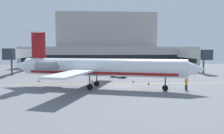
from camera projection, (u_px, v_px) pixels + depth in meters
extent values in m
cube|color=slate|center=(119.00, 87.00, 39.96)|extent=(120.00, 120.00, 0.10)
cube|color=yellow|center=(118.00, 84.00, 43.01)|extent=(108.00, 0.24, 0.01)
cube|color=red|center=(156.00, 77.00, 54.12)|extent=(0.30, 8.00, 0.01)
cube|color=#B7B2A8|center=(110.00, 57.00, 86.67)|extent=(61.77, 14.27, 7.18)
cube|color=#A8A49A|center=(106.00, 30.00, 89.41)|extent=(36.43, 9.99, 12.59)
cube|color=black|center=(111.00, 59.00, 79.57)|extent=(59.30, 0.12, 2.85)
cube|color=silver|center=(190.00, 54.00, 71.51)|extent=(1.40, 19.41, 2.40)
cube|color=#2D333D|center=(207.00, 55.00, 60.96)|extent=(2.40, 2.00, 2.64)
cylinder|color=#4C4C51|center=(180.00, 63.00, 79.90)|extent=(0.44, 0.44, 3.69)
cylinder|color=#4C4C51|center=(203.00, 66.00, 62.88)|extent=(0.44, 0.44, 3.69)
cube|color=silver|center=(24.00, 53.00, 66.90)|extent=(1.40, 21.53, 2.40)
cube|color=#2D333D|center=(9.00, 54.00, 55.30)|extent=(2.40, 2.00, 2.64)
cylinder|color=#4C4C51|center=(33.00, 63.00, 76.35)|extent=(0.44, 0.44, 3.99)
cylinder|color=#4C4C51|center=(12.00, 67.00, 57.23)|extent=(0.44, 0.44, 3.99)
cylinder|color=white|center=(101.00, 67.00, 37.93)|extent=(26.10, 10.88, 2.80)
cube|color=maroon|center=(101.00, 72.00, 37.98)|extent=(23.49, 9.79, 0.50)
cone|color=white|center=(195.00, 69.00, 34.51)|extent=(3.78, 3.56, 2.74)
cone|color=white|center=(22.00, 66.00, 41.41)|extent=(4.20, 3.39, 2.38)
cube|color=white|center=(100.00, 67.00, 45.10)|extent=(6.44, 11.34, 0.28)
cube|color=white|center=(71.00, 74.00, 31.87)|extent=(6.44, 11.34, 0.28)
cylinder|color=gray|center=(59.00, 64.00, 42.08)|extent=(3.67, 2.50, 1.54)
cylinder|color=gray|center=(46.00, 66.00, 37.81)|extent=(3.67, 2.50, 1.54)
cube|color=maroon|center=(38.00, 45.00, 40.33)|extent=(2.47, 1.01, 4.37)
cube|color=white|center=(38.00, 32.00, 40.17)|extent=(3.25, 4.86, 0.20)
cylinder|color=#3F3F44|center=(165.00, 81.00, 35.66)|extent=(0.20, 0.20, 1.56)
cylinder|color=black|center=(165.00, 88.00, 35.73)|extent=(0.96, 0.61, 0.90)
cylinder|color=#3F3F44|center=(97.00, 78.00, 40.15)|extent=(0.20, 0.20, 1.56)
cylinder|color=black|center=(97.00, 84.00, 40.22)|extent=(0.96, 0.61, 0.90)
cylinder|color=#3F3F44|center=(90.00, 81.00, 36.63)|extent=(0.20, 0.20, 1.56)
cylinder|color=black|center=(90.00, 87.00, 36.70)|extent=(0.96, 0.61, 0.90)
cube|color=#E5B20C|center=(188.00, 71.00, 61.70)|extent=(3.42, 2.71, 0.69)
cube|color=#C3970A|center=(191.00, 67.00, 61.99)|extent=(1.69, 1.88, 1.30)
cylinder|color=black|center=(189.00, 72.00, 62.96)|extent=(0.75, 0.52, 0.70)
cylinder|color=black|center=(194.00, 72.00, 61.41)|extent=(0.75, 0.52, 0.70)
cylinder|color=black|center=(183.00, 72.00, 62.05)|extent=(0.75, 0.52, 0.70)
cylinder|color=black|center=(187.00, 73.00, 60.50)|extent=(0.75, 0.52, 0.70)
cube|color=#19389E|center=(119.00, 74.00, 53.53)|extent=(4.11, 2.96, 0.60)
cube|color=navy|center=(123.00, 70.00, 53.18)|extent=(1.95, 2.03, 1.22)
cylinder|color=black|center=(125.00, 75.00, 54.06)|extent=(0.75, 0.50, 0.70)
cylinder|color=black|center=(123.00, 76.00, 52.33)|extent=(0.75, 0.50, 0.70)
cylinder|color=black|center=(114.00, 75.00, 54.76)|extent=(0.75, 0.50, 0.70)
cylinder|color=black|center=(112.00, 76.00, 53.04)|extent=(0.75, 0.50, 0.70)
cube|color=silver|center=(110.00, 70.00, 64.20)|extent=(3.85, 4.44, 0.57)
cube|color=#B8B1A9|center=(108.00, 67.00, 63.15)|extent=(2.33, 2.30, 1.11)
cylinder|color=black|center=(111.00, 72.00, 62.52)|extent=(0.62, 0.74, 0.70)
cylinder|color=black|center=(105.00, 72.00, 63.46)|extent=(0.62, 0.74, 0.70)
cylinder|color=black|center=(116.00, 71.00, 64.99)|extent=(0.62, 0.74, 0.70)
cylinder|color=black|center=(110.00, 71.00, 65.93)|extent=(0.62, 0.74, 0.70)
cylinder|color=white|center=(136.00, 67.00, 67.73)|extent=(6.28, 2.36, 1.82)
sphere|color=white|center=(147.00, 67.00, 67.68)|extent=(1.78, 1.78, 1.78)
sphere|color=white|center=(126.00, 67.00, 67.78)|extent=(1.78, 1.78, 1.78)
cube|color=#59595B|center=(130.00, 71.00, 67.68)|extent=(0.60, 1.64, 0.35)
cube|color=#59595B|center=(143.00, 71.00, 67.95)|extent=(0.60, 1.64, 0.35)
cylinder|color=#191E33|center=(186.00, 88.00, 36.40)|extent=(0.18, 0.18, 0.80)
cylinder|color=#191E33|center=(187.00, 88.00, 36.38)|extent=(0.18, 0.18, 0.80)
cylinder|color=orange|center=(186.00, 83.00, 36.34)|extent=(0.34, 0.34, 0.69)
sphere|color=tan|center=(186.00, 80.00, 36.30)|extent=(0.24, 0.24, 0.24)
cylinder|color=orange|center=(185.00, 80.00, 36.33)|extent=(0.40, 0.15, 0.50)
cylinder|color=#F2590C|center=(185.00, 79.00, 36.31)|extent=(0.06, 0.06, 0.28)
cylinder|color=orange|center=(188.00, 80.00, 36.29)|extent=(0.40, 0.15, 0.50)
cylinder|color=#F2590C|center=(188.00, 79.00, 36.27)|extent=(0.06, 0.06, 0.28)
cone|color=orange|center=(133.00, 81.00, 44.95)|extent=(0.36, 0.36, 0.55)
cube|color=black|center=(133.00, 82.00, 44.97)|extent=(0.47, 0.47, 0.04)
cone|color=orange|center=(149.00, 83.00, 42.47)|extent=(0.36, 0.36, 0.55)
cube|color=black|center=(149.00, 84.00, 42.49)|extent=(0.47, 0.47, 0.04)
cone|color=orange|center=(92.00, 80.00, 45.93)|extent=(0.36, 0.36, 0.55)
cube|color=black|center=(92.00, 82.00, 45.95)|extent=(0.47, 0.47, 0.04)
cone|color=orange|center=(39.00, 80.00, 46.10)|extent=(0.36, 0.36, 0.55)
cube|color=black|center=(39.00, 82.00, 46.12)|extent=(0.47, 0.47, 0.04)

